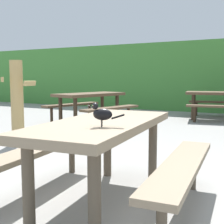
{
  "coord_description": "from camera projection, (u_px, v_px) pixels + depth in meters",
  "views": [
    {
      "loc": [
        1.13,
        -2.12,
        1.12
      ],
      "look_at": [
        -0.05,
        0.06,
        0.84
      ],
      "focal_mm": 49.28,
      "sensor_mm": 36.0,
      "label": 1
    }
  ],
  "objects": [
    {
      "name": "picnic_table_mid_right",
      "position": [
        90.0,
        101.0,
        7.52
      ],
      "size": [
        2.04,
        2.06,
        0.74
      ],
      "color": "brown",
      "rests_on": "ground"
    },
    {
      "name": "bird_grackle",
      "position": [
        101.0,
        114.0,
        2.36
      ],
      "size": [
        0.28,
        0.12,
        0.18
      ],
      "color": "black",
      "rests_on": "picnic_table_foreground"
    },
    {
      "name": "picnic_table_foreground",
      "position": [
        103.0,
        141.0,
        2.73
      ],
      "size": [
        1.84,
        1.86,
        0.74
      ],
      "color": "#84725B",
      "rests_on": "ground"
    },
    {
      "name": "picnic_table_mid_left",
      "position": [
        221.0,
        99.0,
        8.16
      ],
      "size": [
        2.02,
        1.99,
        0.74
      ],
      "color": "brown",
      "rests_on": "ground"
    },
    {
      "name": "ground_plane",
      "position": [
        114.0,
        215.0,
        2.51
      ],
      "size": [
        60.0,
        60.0,
        0.0
      ],
      "primitive_type": "plane",
      "color": "gray"
    },
    {
      "name": "stalk_post_left_side",
      "position": [
        17.0,
        102.0,
        5.15
      ],
      "size": [
        0.57,
        0.52,
        1.4
      ],
      "color": "tan",
      "rests_on": "ground"
    }
  ]
}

